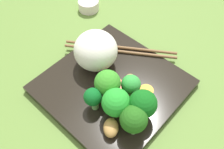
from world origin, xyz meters
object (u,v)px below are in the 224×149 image
object	(u,v)px
carrot_slice_1	(123,101)
chopstick_pair	(120,49)
square_plate	(112,86)
sauce_cup	(89,5)
rice_mound	(96,50)
broccoli_floret_3	(131,85)

from	to	relation	value
carrot_slice_1	chopstick_pair	bearing A→B (deg)	-134.95
square_plate	sauce_cup	distance (cm)	25.95
carrot_slice_1	sauce_cup	size ratio (longest dim) A/B	0.52
rice_mound	sauce_cup	xyz separation A→B (cm)	(-12.43, -15.90, -4.28)
rice_mound	chopstick_pair	world-z (taller)	rice_mound
broccoli_floret_3	chopstick_pair	world-z (taller)	broccoli_floret_3
carrot_slice_1	broccoli_floret_3	bearing A→B (deg)	-172.29
square_plate	sauce_cup	bearing A→B (deg)	-122.56
carrot_slice_1	chopstick_pair	size ratio (longest dim) A/B	0.13
carrot_slice_1	sauce_cup	world-z (taller)	sauce_cup
carrot_slice_1	sauce_cup	distance (cm)	30.40
square_plate	carrot_slice_1	distance (cm)	4.68
square_plate	carrot_slice_1	bearing A→B (deg)	70.33
square_plate	broccoli_floret_3	bearing A→B (deg)	99.90
square_plate	broccoli_floret_3	distance (cm)	5.49
chopstick_pair	sauce_cup	xyz separation A→B (cm)	(-6.33, -16.97, -0.64)
rice_mound	carrot_slice_1	xyz separation A→B (cm)	(3.06, 10.25, -3.67)
rice_mound	chopstick_pair	size ratio (longest dim) A/B	0.41
rice_mound	sauce_cup	bearing A→B (deg)	-128.02
chopstick_pair	sauce_cup	distance (cm)	18.12
broccoli_floret_3	sauce_cup	xyz separation A→B (cm)	(-13.27, -25.85, -3.23)
carrot_slice_1	sauce_cup	xyz separation A→B (cm)	(-15.49, -26.15, -0.61)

